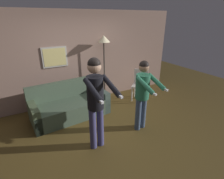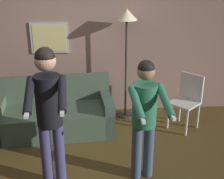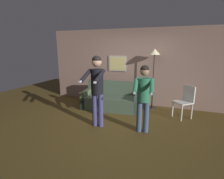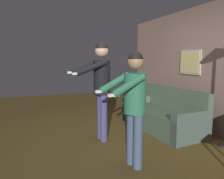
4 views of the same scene
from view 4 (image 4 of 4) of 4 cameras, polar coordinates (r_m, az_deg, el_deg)
The scene contains 5 objects.
ground_plane at distance 3.92m, azimuth 3.08°, elevation -14.39°, with size 12.00×12.00×0.00m, color #503E1A.
back_wall_assembly at distance 4.77m, azimuth 25.04°, elevation 4.95°, with size 6.40×0.09×2.60m.
couch at distance 4.83m, azimuth 13.01°, elevation -6.78°, with size 1.97×1.01×0.87m.
person_standing_left at distance 3.93m, azimuth -2.95°, elevation 2.22°, with size 0.46×0.74×1.79m.
person_standing_right at distance 2.95m, azimuth 5.72°, elevation -2.62°, with size 0.50×0.68×1.59m.
Camera 4 is at (3.31, -1.49, 1.49)m, focal length 35.00 mm.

